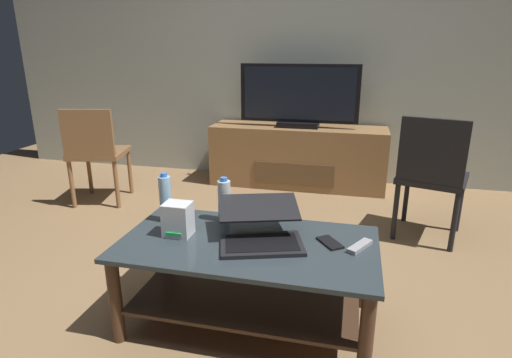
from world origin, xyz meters
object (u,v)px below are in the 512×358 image
object	(u,v)px
side_chair	(95,150)
laptop	(261,229)
dining_chair	(432,172)
water_bottle_near	(224,200)
cell_phone	(330,243)
coffee_table	(248,267)
router_box	(178,219)
water_bottle_far	(165,199)
tv_remote	(360,246)
television	(299,97)
media_cabinet	(297,156)

from	to	relation	value
side_chair	laptop	size ratio (longest dim) A/B	1.76
dining_chair	laptop	xyz separation A→B (m)	(-0.93, -1.18, 0.00)
water_bottle_near	cell_phone	distance (m)	0.59
side_chair	water_bottle_near	xyz separation A→B (m)	(1.50, -1.09, 0.07)
coffee_table	water_bottle_near	bearing A→B (deg)	130.13
router_box	water_bottle_far	size ratio (longest dim) A/B	0.62
coffee_table	water_bottle_far	world-z (taller)	water_bottle_far
tv_remote	water_bottle_far	bearing A→B (deg)	-155.45
television	laptop	distance (m)	2.22
dining_chair	coffee_table	bearing A→B (deg)	-129.30
laptop	cell_phone	xyz separation A→B (m)	(0.32, 0.04, -0.06)
television	router_box	world-z (taller)	television
water_bottle_far	side_chair	bearing A→B (deg)	135.87
media_cabinet	side_chair	xyz separation A→B (m)	(-1.61, -0.92, 0.19)
coffee_table	router_box	world-z (taller)	router_box
dining_chair	router_box	xyz separation A→B (m)	(-1.34, -1.21, 0.02)
television	router_box	distance (m)	2.26
dining_chair	laptop	size ratio (longest dim) A/B	1.85
laptop	water_bottle_near	size ratio (longest dim) A/B	2.02
media_cabinet	water_bottle_far	distance (m)	2.15
coffee_table	dining_chair	xyz separation A→B (m)	(0.99, 1.21, 0.20)
coffee_table	router_box	xyz separation A→B (m)	(-0.35, -0.01, 0.22)
water_bottle_far	router_box	bearing A→B (deg)	-47.97
coffee_table	laptop	bearing A→B (deg)	24.70
water_bottle_near	water_bottle_far	size ratio (longest dim) A/B	0.90
media_cabinet	router_box	xyz separation A→B (m)	(-0.27, -2.24, 0.23)
cell_phone	tv_remote	distance (m)	0.14
cell_phone	tv_remote	xyz separation A→B (m)	(0.14, -0.02, 0.01)
coffee_table	cell_phone	world-z (taller)	cell_phone
laptop	tv_remote	bearing A→B (deg)	3.50
laptop	tv_remote	xyz separation A→B (m)	(0.46, 0.03, -0.05)
dining_chair	cell_phone	distance (m)	1.29
laptop	water_bottle_far	size ratio (longest dim) A/B	1.82
side_chair	media_cabinet	bearing A→B (deg)	29.79
laptop	dining_chair	bearing A→B (deg)	51.73
router_box	media_cabinet	bearing A→B (deg)	83.07
laptop	tv_remote	distance (m)	0.46
side_chair	cell_phone	xyz separation A→B (m)	(2.06, -1.24, -0.04)
laptop	router_box	distance (m)	0.40
coffee_table	tv_remote	xyz separation A→B (m)	(0.51, 0.05, 0.15)
router_box	water_bottle_far	world-z (taller)	water_bottle_far
television	water_bottle_near	world-z (taller)	television
tv_remote	water_bottle_near	bearing A→B (deg)	-163.68
television	tv_remote	bearing A→B (deg)	-74.73
side_chair	router_box	world-z (taller)	side_chair
media_cabinet	side_chair	world-z (taller)	side_chair
dining_chair	laptop	distance (m)	1.51
laptop	television	bearing A→B (deg)	93.44
coffee_table	tv_remote	bearing A→B (deg)	5.97
cell_phone	water_bottle_near	bearing A→B (deg)	129.58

